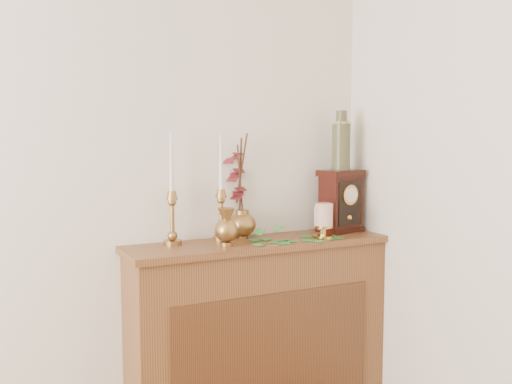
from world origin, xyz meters
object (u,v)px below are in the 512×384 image
ginger_jar (237,191)px  ceramic_vase (341,143)px  bud_vase (226,228)px  candlestick_center (221,206)px  mantel_clock (341,202)px  candlestick_left (172,209)px

ginger_jar → ceramic_vase: ceramic_vase is taller
bud_vase → ginger_jar: ginger_jar is taller
candlestick_center → mantel_clock: candlestick_center is taller
candlestick_center → mantel_clock: bearing=-3.5°
bud_vase → ceramic_vase: ceramic_vase is taller
candlestick_left → bud_vase: 0.25m
mantel_clock → candlestick_left: bearing=167.2°
mantel_clock → ceramic_vase: 0.28m
candlestick_center → bud_vase: (-0.03, -0.13, -0.08)m
ceramic_vase → candlestick_center: bearing=176.8°
bud_vase → ginger_jar: size_ratio=0.34×
candlestick_left → candlestick_center: candlestick_left is taller
bud_vase → mantel_clock: 0.67m
ceramic_vase → mantel_clock: bearing=-79.6°
bud_vase → ceramic_vase: 0.75m
ginger_jar → ceramic_vase: 0.57m
candlestick_left → ginger_jar: 0.35m
candlestick_center → ginger_jar: (0.11, 0.06, 0.06)m
candlestick_center → bud_vase: 0.16m
candlestick_left → mantel_clock: 0.85m
candlestick_center → ceramic_vase: bearing=-3.2°
ginger_jar → ceramic_vase: size_ratio=1.69×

